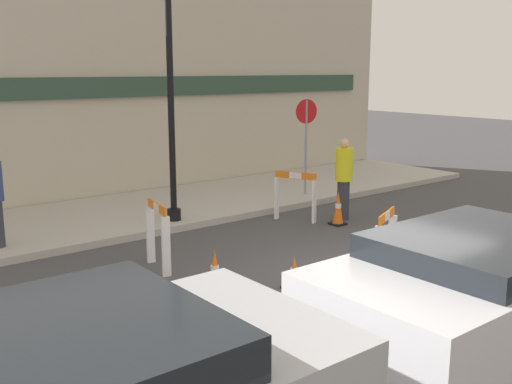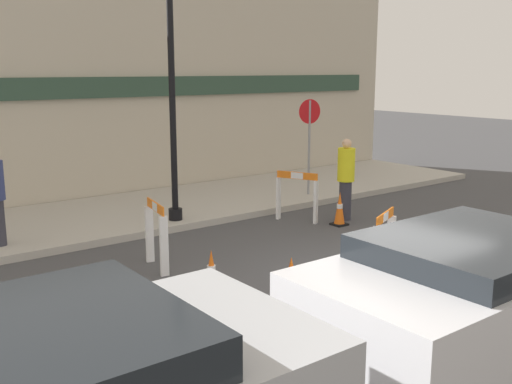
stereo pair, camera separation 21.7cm
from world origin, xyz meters
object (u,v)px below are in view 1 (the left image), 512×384
Objects in this scene: streetlamp_post at (169,31)px; parked_car_1 at (478,298)px; stop_sign at (306,131)px; person_worker at (344,176)px.

streetlamp_post is 1.58× the size of parked_car_1.
streetlamp_post is 4.56m from stop_sign.
streetlamp_post reaches higher than parked_car_1.
parked_car_1 is (-4.00, -5.66, -0.04)m from person_worker.
streetlamp_post is 8.04m from parked_car_1.
stop_sign is 0.62× the size of parked_car_1.
streetlamp_post is 3.39× the size of person_worker.
person_worker is (3.24, -1.74, -3.01)m from streetlamp_post.
streetlamp_post reaches higher than person_worker.
stop_sign is 2.25m from person_worker.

